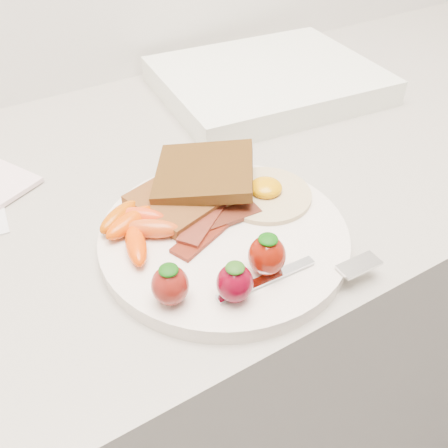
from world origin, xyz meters
TOP-DOWN VIEW (x-y plane):
  - counter at (0.00, 1.70)m, footprint 2.00×0.60m
  - plate at (0.01, 1.55)m, footprint 0.27×0.27m
  - toast_lower at (-0.01, 1.61)m, footprint 0.11×0.11m
  - toast_upper at (0.04, 1.63)m, footprint 0.16×0.16m
  - fried_egg at (0.09, 1.57)m, footprint 0.14×0.14m
  - bacon_strips at (0.00, 1.56)m, footprint 0.12×0.09m
  - baby_carrots at (-0.07, 1.59)m, footprint 0.08×0.11m
  - strawberries at (-0.03, 1.47)m, footprint 0.13×0.06m
  - fork at (0.05, 1.45)m, footprint 0.17×0.05m
  - appliance at (0.27, 1.83)m, footprint 0.37×0.31m

SIDE VIEW (x-z plane):
  - counter at x=0.00m, z-range 0.00..0.90m
  - plate at x=0.01m, z-range 0.90..0.92m
  - appliance at x=0.27m, z-range 0.90..0.94m
  - fork at x=0.05m, z-range 0.92..0.92m
  - bacon_strips at x=0.00m, z-range 0.92..0.93m
  - fried_egg at x=0.09m, z-range 0.91..0.93m
  - toast_lower at x=-0.01m, z-range 0.92..0.93m
  - baby_carrots at x=-0.07m, z-range 0.92..0.94m
  - strawberries at x=-0.03m, z-range 0.92..0.96m
  - toast_upper at x=0.04m, z-range 0.93..0.95m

